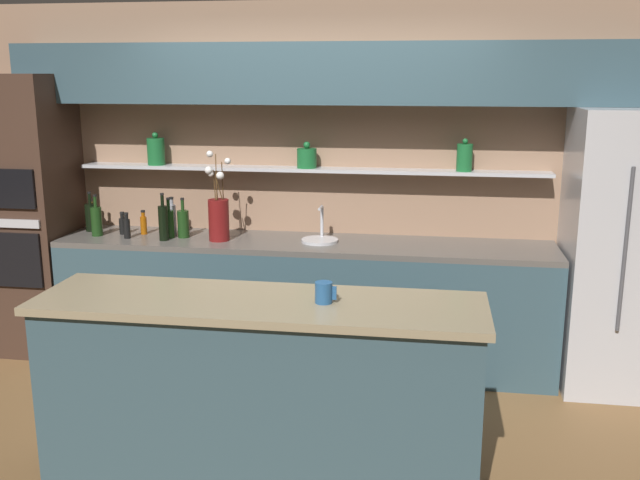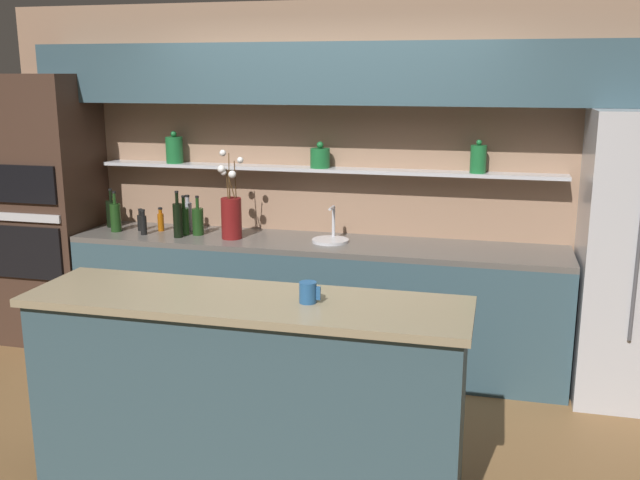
% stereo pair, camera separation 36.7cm
% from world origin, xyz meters
% --- Properties ---
extents(ground_plane, '(12.00, 12.00, 0.00)m').
position_xyz_m(ground_plane, '(0.00, 0.00, 0.00)').
color(ground_plane, brown).
extents(back_wall_unit, '(5.20, 0.44, 2.60)m').
position_xyz_m(back_wall_unit, '(-0.00, 1.53, 1.55)').
color(back_wall_unit, '#937056').
rests_on(back_wall_unit, ground_plane).
extents(back_counter_unit, '(3.55, 0.62, 0.92)m').
position_xyz_m(back_counter_unit, '(-0.08, 1.24, 0.46)').
color(back_counter_unit, '#334C56').
rests_on(back_counter_unit, ground_plane).
extents(island_counter, '(2.20, 0.61, 1.02)m').
position_xyz_m(island_counter, '(0.00, -0.42, 0.51)').
color(island_counter, '#334C56').
rests_on(island_counter, ground_plane).
extents(refrigerator, '(0.89, 0.73, 1.88)m').
position_xyz_m(refrigerator, '(2.16, 1.20, 0.94)').
color(refrigerator, '#B7B7BC').
rests_on(refrigerator, ground_plane).
extents(oven_tower, '(0.72, 0.64, 2.09)m').
position_xyz_m(oven_tower, '(-2.24, 1.24, 1.04)').
color(oven_tower, '#3D281E').
rests_on(oven_tower, ground_plane).
extents(flower_vase, '(0.17, 0.16, 0.64)m').
position_xyz_m(flower_vase, '(-0.69, 1.17, 1.10)').
color(flower_vase, maroon).
rests_on(flower_vase, back_counter_unit).
extents(sink_fixture, '(0.26, 0.26, 0.25)m').
position_xyz_m(sink_fixture, '(0.04, 1.25, 0.95)').
color(sink_fixture, '#B7B7BC').
rests_on(sink_fixture, back_counter_unit).
extents(bottle_sauce_0, '(0.05, 0.05, 0.18)m').
position_xyz_m(bottle_sauce_0, '(-1.30, 1.28, 1.00)').
color(bottle_sauce_0, '#9E4C0A').
rests_on(bottle_sauce_0, back_counter_unit).
extents(bottle_wine_1, '(0.09, 0.09, 0.30)m').
position_xyz_m(bottle_wine_1, '(-1.74, 1.33, 1.03)').
color(bottle_wine_1, black).
rests_on(bottle_wine_1, back_counter_unit).
extents(bottle_sauce_2, '(0.05, 0.05, 0.19)m').
position_xyz_m(bottle_sauce_2, '(-1.37, 1.13, 1.00)').
color(bottle_sauce_2, black).
rests_on(bottle_sauce_2, back_counter_unit).
extents(bottle_wine_3, '(0.07, 0.07, 0.34)m').
position_xyz_m(bottle_wine_3, '(-1.08, 1.11, 1.05)').
color(bottle_wine_3, black).
rests_on(bottle_wine_3, back_counter_unit).
extents(bottle_wine_4, '(0.08, 0.08, 0.31)m').
position_xyz_m(bottle_wine_4, '(-1.62, 1.18, 1.03)').
color(bottle_wine_4, '#193814').
rests_on(bottle_wine_4, back_counter_unit).
extents(bottle_wine_5, '(0.08, 0.08, 0.29)m').
position_xyz_m(bottle_wine_5, '(-0.97, 1.23, 1.03)').
color(bottle_wine_5, '#193814').
rests_on(bottle_wine_5, back_counter_unit).
extents(bottle_wine_6, '(0.07, 0.07, 0.30)m').
position_xyz_m(bottle_wine_6, '(-1.07, 1.20, 1.03)').
color(bottle_wine_6, '#193814').
rests_on(bottle_wine_6, back_counter_unit).
extents(bottle_sauce_7, '(0.05, 0.05, 0.17)m').
position_xyz_m(bottle_sauce_7, '(-1.46, 1.26, 0.99)').
color(bottle_sauce_7, black).
rests_on(bottle_sauce_7, back_counter_unit).
extents(bottle_spirit_8, '(0.06, 0.06, 0.28)m').
position_xyz_m(bottle_spirit_8, '(-1.09, 1.31, 1.04)').
color(bottle_spirit_8, gray).
rests_on(bottle_spirit_8, back_counter_unit).
extents(bottle_oil_9, '(0.05, 0.05, 0.23)m').
position_xyz_m(bottle_oil_9, '(-1.78, 1.42, 1.01)').
color(bottle_oil_9, brown).
rests_on(bottle_oil_9, back_counter_unit).
extents(coffee_mug, '(0.10, 0.08, 0.10)m').
position_xyz_m(coffee_mug, '(0.32, -0.42, 1.07)').
color(coffee_mug, '#235184').
rests_on(coffee_mug, island_counter).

